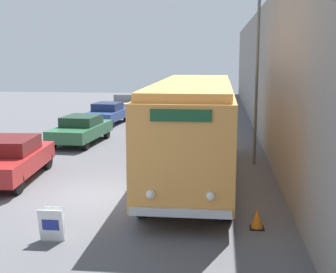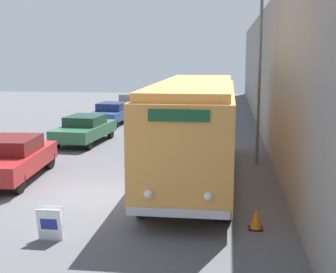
# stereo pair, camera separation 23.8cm
# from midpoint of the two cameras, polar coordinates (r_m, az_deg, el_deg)

# --- Properties ---
(ground_plane) EXTENTS (80.00, 80.00, 0.00)m
(ground_plane) POSITION_cam_midpoint_polar(r_m,az_deg,el_deg) (15.03, -9.31, -7.16)
(ground_plane) COLOR #56565B
(building_wall_right) EXTENTS (0.30, 60.00, 6.86)m
(building_wall_right) POSITION_cam_midpoint_polar(r_m,az_deg,el_deg) (23.92, 11.45, 7.45)
(building_wall_right) COLOR gray
(building_wall_right) RESTS_ON ground_plane
(vintage_bus) EXTENTS (2.62, 10.85, 3.48)m
(vintage_bus) POSITION_cam_midpoint_polar(r_m,az_deg,el_deg) (16.31, 2.73, 1.39)
(vintage_bus) COLOR black
(vintage_bus) RESTS_ON ground_plane
(sign_board) EXTENTS (0.59, 0.30, 0.80)m
(sign_board) POSITION_cam_midpoint_polar(r_m,az_deg,el_deg) (11.69, -14.56, -10.40)
(sign_board) COLOR gray
(sign_board) RESTS_ON ground_plane
(streetlamp) EXTENTS (0.36, 0.36, 6.86)m
(streetlamp) POSITION_cam_midpoint_polar(r_m,az_deg,el_deg) (18.93, 10.50, 9.84)
(streetlamp) COLOR #595E60
(streetlamp) RESTS_ON ground_plane
(parked_car_near) EXTENTS (2.26, 4.88, 1.50)m
(parked_car_near) POSITION_cam_midpoint_polar(r_m,az_deg,el_deg) (17.42, -19.05, -2.58)
(parked_car_near) COLOR black
(parked_car_near) RESTS_ON ground_plane
(parked_car_mid) EXTENTS (2.23, 4.69, 1.38)m
(parked_car_mid) POSITION_cam_midpoint_polar(r_m,az_deg,el_deg) (23.82, -10.83, 0.91)
(parked_car_mid) COLOR black
(parked_car_mid) RESTS_ON ground_plane
(parked_car_far) EXTENTS (2.25, 4.36, 1.35)m
(parked_car_far) POSITION_cam_midpoint_polar(r_m,az_deg,el_deg) (30.29, -7.63, 2.86)
(parked_car_far) COLOR black
(parked_car_far) RESTS_ON ground_plane
(parked_car_distant) EXTENTS (1.88, 4.20, 1.48)m
(parked_car_distant) POSITION_cam_midpoint_polar(r_m,az_deg,el_deg) (35.56, -5.29, 4.03)
(parked_car_distant) COLOR black
(parked_car_distant) RESTS_ON ground_plane
(traffic_cone) EXTENTS (0.36, 0.36, 0.53)m
(traffic_cone) POSITION_cam_midpoint_polar(r_m,az_deg,el_deg) (12.29, 10.26, -9.84)
(traffic_cone) COLOR black
(traffic_cone) RESTS_ON ground_plane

